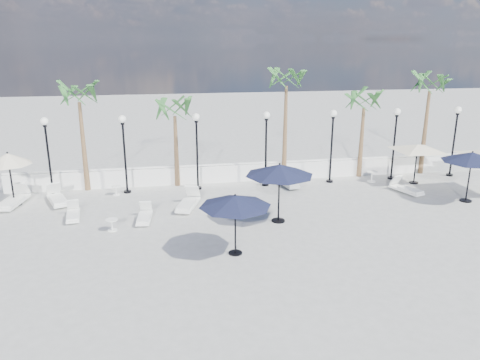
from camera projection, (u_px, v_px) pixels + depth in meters
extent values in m
plane|color=gray|center=(302.00, 235.00, 18.17)|extent=(100.00, 100.00, 0.00)
cube|color=white|center=(261.00, 172.00, 25.11)|extent=(26.00, 0.30, 0.90)
cube|color=white|center=(261.00, 162.00, 24.96)|extent=(26.00, 0.12, 0.08)
cylinder|color=black|center=(53.00, 195.00, 22.57)|extent=(0.36, 0.36, 0.10)
cylinder|color=black|center=(49.00, 161.00, 22.08)|extent=(0.10, 0.10, 3.50)
cylinder|color=black|center=(45.00, 126.00, 21.59)|extent=(0.18, 0.18, 0.10)
sphere|color=white|center=(44.00, 121.00, 21.53)|extent=(0.36, 0.36, 0.36)
cylinder|color=black|center=(127.00, 192.00, 23.14)|extent=(0.36, 0.36, 0.10)
cylinder|color=black|center=(125.00, 158.00, 22.65)|extent=(0.10, 0.10, 3.50)
cylinder|color=black|center=(123.00, 124.00, 22.16)|extent=(0.18, 0.18, 0.10)
sphere|color=white|center=(122.00, 119.00, 22.10)|extent=(0.36, 0.36, 0.36)
cylinder|color=black|center=(198.00, 188.00, 23.71)|extent=(0.36, 0.36, 0.10)
cylinder|color=black|center=(197.00, 155.00, 23.22)|extent=(0.10, 0.10, 3.50)
cylinder|color=black|center=(196.00, 121.00, 22.73)|extent=(0.18, 0.18, 0.10)
sphere|color=white|center=(196.00, 117.00, 22.67)|extent=(0.36, 0.36, 0.36)
cylinder|color=black|center=(265.00, 184.00, 24.28)|extent=(0.36, 0.36, 0.10)
cylinder|color=black|center=(266.00, 153.00, 23.79)|extent=(0.10, 0.10, 3.50)
cylinder|color=black|center=(266.00, 119.00, 23.30)|extent=(0.18, 0.18, 0.10)
sphere|color=white|center=(266.00, 115.00, 23.24)|extent=(0.36, 0.36, 0.36)
cylinder|color=black|center=(330.00, 181.00, 24.86)|extent=(0.36, 0.36, 0.10)
cylinder|color=black|center=(331.00, 150.00, 24.36)|extent=(0.10, 0.10, 3.50)
cylinder|color=black|center=(333.00, 117.00, 23.87)|extent=(0.18, 0.18, 0.10)
sphere|color=white|center=(333.00, 113.00, 23.81)|extent=(0.36, 0.36, 0.36)
cylinder|color=black|center=(391.00, 178.00, 25.43)|extent=(0.36, 0.36, 0.10)
cylinder|color=black|center=(394.00, 147.00, 24.93)|extent=(0.10, 0.10, 3.50)
cylinder|color=black|center=(397.00, 116.00, 24.44)|extent=(0.18, 0.18, 0.10)
sphere|color=white|center=(397.00, 112.00, 24.38)|extent=(0.36, 0.36, 0.36)
cylinder|color=black|center=(449.00, 175.00, 26.00)|extent=(0.36, 0.36, 0.10)
cylinder|color=black|center=(453.00, 145.00, 25.50)|extent=(0.10, 0.10, 3.50)
cylinder|color=black|center=(458.00, 114.00, 25.01)|extent=(0.18, 0.18, 0.10)
sphere|color=white|center=(458.00, 110.00, 24.95)|extent=(0.36, 0.36, 0.36)
cone|color=brown|center=(84.00, 147.00, 22.95)|extent=(0.28, 0.28, 4.40)
cone|color=brown|center=(176.00, 152.00, 23.80)|extent=(0.28, 0.28, 3.60)
cone|color=brown|center=(285.00, 134.00, 24.53)|extent=(0.28, 0.28, 5.00)
cone|color=brown|center=(361.00, 143.00, 25.40)|extent=(0.28, 0.28, 3.80)
cone|color=brown|center=(425.00, 133.00, 25.89)|extent=(0.28, 0.28, 4.60)
cube|color=white|center=(14.00, 202.00, 21.27)|extent=(1.05, 2.19, 0.11)
cube|color=white|center=(10.00, 202.00, 20.96)|extent=(0.89, 1.51, 0.11)
cube|color=white|center=(21.00, 188.00, 21.97)|extent=(0.73, 0.60, 0.66)
cube|color=white|center=(58.00, 200.00, 21.56)|extent=(1.31, 2.04, 0.10)
cube|color=white|center=(58.00, 200.00, 21.31)|extent=(1.04, 1.44, 0.10)
cube|color=white|center=(53.00, 188.00, 22.09)|extent=(0.73, 0.65, 0.60)
cube|color=white|center=(73.00, 216.00, 19.74)|extent=(0.73, 1.63, 0.09)
cube|color=white|center=(73.00, 216.00, 19.52)|extent=(0.63, 1.12, 0.09)
cube|color=white|center=(73.00, 204.00, 20.24)|extent=(0.54, 0.44, 0.49)
cube|color=white|center=(144.00, 218.00, 19.51)|extent=(0.67, 1.64, 0.09)
cube|color=white|center=(144.00, 218.00, 19.28)|extent=(0.59, 1.12, 0.09)
cube|color=white|center=(146.00, 205.00, 20.04)|extent=(0.53, 0.42, 0.50)
cube|color=white|center=(188.00, 205.00, 20.97)|extent=(1.27, 2.10, 0.11)
cube|color=white|center=(187.00, 204.00, 20.68)|extent=(1.02, 1.47, 0.11)
cube|color=white|center=(193.00, 191.00, 21.62)|extent=(0.74, 0.65, 0.62)
cube|color=white|center=(406.00, 190.00, 23.05)|extent=(1.12, 1.85, 0.09)
cube|color=white|center=(410.00, 190.00, 22.82)|extent=(0.90, 1.30, 0.09)
cube|color=white|center=(396.00, 180.00, 23.55)|extent=(0.66, 0.57, 0.55)
cube|color=white|center=(287.00, 183.00, 24.15)|extent=(0.92, 1.85, 0.10)
cube|color=white|center=(289.00, 183.00, 23.91)|extent=(0.77, 1.28, 0.10)
cube|color=white|center=(281.00, 173.00, 24.69)|extent=(0.62, 0.52, 0.55)
cylinder|color=white|center=(112.00, 230.00, 18.57)|extent=(0.37, 0.37, 0.03)
cylinder|color=white|center=(112.00, 225.00, 18.51)|extent=(0.06, 0.06, 0.45)
cylinder|color=white|center=(112.00, 220.00, 18.45)|extent=(0.49, 0.49, 0.03)
cylinder|color=white|center=(116.00, 195.00, 22.79)|extent=(0.36, 0.36, 0.03)
cylinder|color=white|center=(116.00, 191.00, 22.73)|extent=(0.05, 0.05, 0.43)
cylinder|color=white|center=(116.00, 186.00, 22.67)|extent=(0.46, 0.46, 0.03)
cylinder|color=white|center=(371.00, 181.00, 24.95)|extent=(0.44, 0.44, 0.03)
cylinder|color=white|center=(372.00, 177.00, 24.87)|extent=(0.07, 0.07, 0.53)
cylinder|color=white|center=(372.00, 172.00, 24.79)|extent=(0.57, 0.57, 0.03)
cylinder|color=black|center=(235.00, 253.00, 16.56)|extent=(0.49, 0.49, 0.05)
cylinder|color=black|center=(235.00, 226.00, 16.26)|extent=(0.06, 0.06, 2.14)
cone|color=black|center=(235.00, 201.00, 16.00)|extent=(2.53, 2.53, 0.39)
sphere|color=black|center=(235.00, 195.00, 15.94)|extent=(0.07, 0.07, 0.07)
cylinder|color=black|center=(278.00, 221.00, 19.50)|extent=(0.56, 0.56, 0.06)
cylinder|color=black|center=(279.00, 194.00, 19.16)|extent=(0.07, 0.07, 2.41)
cone|color=black|center=(279.00, 170.00, 18.86)|extent=(2.81, 2.81, 0.45)
sphere|color=black|center=(280.00, 164.00, 18.79)|extent=(0.08, 0.08, 0.08)
cylinder|color=black|center=(466.00, 201.00, 21.92)|extent=(0.54, 0.54, 0.06)
cylinder|color=black|center=(469.00, 178.00, 21.59)|extent=(0.07, 0.07, 2.31)
cone|color=black|center=(472.00, 157.00, 21.31)|extent=(2.70, 2.70, 0.43)
sphere|color=black|center=(473.00, 152.00, 21.24)|extent=(0.08, 0.08, 0.08)
cylinder|color=black|center=(414.00, 183.00, 24.67)|extent=(0.48, 0.48, 0.06)
cylinder|color=black|center=(416.00, 164.00, 24.38)|extent=(0.06, 0.06, 2.06)
pyramid|color=beige|center=(418.00, 144.00, 24.07)|extent=(4.48, 4.48, 0.32)
cylinder|color=black|center=(15.00, 204.00, 21.43)|extent=(0.63, 0.63, 0.07)
cylinder|color=black|center=(11.00, 180.00, 21.10)|extent=(0.08, 0.08, 2.38)
cone|color=beige|center=(8.00, 159.00, 20.81)|extent=(2.04, 2.04, 0.51)
sphere|color=black|center=(7.00, 153.00, 20.73)|extent=(0.09, 0.09, 0.09)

